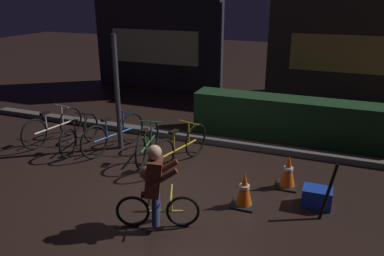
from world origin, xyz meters
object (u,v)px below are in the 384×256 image
at_px(parked_bike_center_right, 148,143).
at_px(traffic_cone_far, 288,172).
at_px(closed_umbrella, 329,191).
at_px(parked_bike_leftmost, 53,127).
at_px(parked_bike_right_mid, 180,148).
at_px(cyclist, 155,186).
at_px(street_post, 117,94).
at_px(traffic_cone_near, 244,190).
at_px(blue_crate, 317,197).
at_px(parked_bike_left_mid, 80,134).
at_px(parked_bike_center_left, 114,134).

bearing_deg(parked_bike_center_right, traffic_cone_far, -104.92).
bearing_deg(parked_bike_center_right, closed_umbrella, -115.61).
distance_m(parked_bike_center_right, closed_umbrella, 3.54).
bearing_deg(parked_bike_leftmost, parked_bike_right_mid, -82.40).
relative_size(traffic_cone_far, cyclist, 0.48).
distance_m(street_post, traffic_cone_far, 3.68).
xyz_separation_m(parked_bike_leftmost, traffic_cone_near, (4.56, -1.10, -0.07)).
bearing_deg(cyclist, street_post, 109.27).
relative_size(traffic_cone_near, blue_crate, 1.30).
bearing_deg(parked_bike_leftmost, street_post, -73.18).
bearing_deg(blue_crate, parked_bike_right_mid, 166.85).
xyz_separation_m(parked_bike_left_mid, parked_bike_center_left, (0.71, 0.19, 0.03)).
bearing_deg(parked_bike_right_mid, cyclist, -152.21).
relative_size(parked_bike_left_mid, traffic_cone_near, 2.68).
relative_size(parked_bike_center_left, blue_crate, 3.76).
height_order(traffic_cone_near, cyclist, cyclist).
xyz_separation_m(blue_crate, cyclist, (-2.09, -1.38, 0.48)).
bearing_deg(blue_crate, cyclist, -146.53).
distance_m(street_post, blue_crate, 4.29).
distance_m(street_post, parked_bike_center_right, 1.20).
bearing_deg(parked_bike_left_mid, traffic_cone_near, -110.95).
relative_size(parked_bike_left_mid, blue_crate, 3.47).
xyz_separation_m(traffic_cone_near, cyclist, (-1.03, -0.98, 0.35)).
height_order(parked_bike_center_left, parked_bike_right_mid, parked_bike_right_mid).
distance_m(parked_bike_leftmost, parked_bike_center_left, 1.50).
bearing_deg(parked_bike_center_left, parked_bike_left_mid, 120.66).
relative_size(parked_bike_center_left, traffic_cone_far, 2.78).
bearing_deg(parked_bike_center_left, traffic_cone_near, -94.65).
relative_size(parked_bike_right_mid, closed_umbrella, 1.97).
distance_m(parked_bike_center_left, parked_bike_center_right, 0.85).
relative_size(traffic_cone_far, blue_crate, 1.35).
bearing_deg(blue_crate, street_post, 167.50).
relative_size(street_post, parked_bike_leftmost, 1.45).
distance_m(street_post, parked_bike_left_mid, 1.21).
distance_m(parked_bike_center_left, traffic_cone_far, 3.62).
relative_size(blue_crate, cyclist, 0.35).
relative_size(parked_bike_left_mid, parked_bike_right_mid, 0.91).
height_order(parked_bike_leftmost, parked_bike_right_mid, parked_bike_right_mid).
bearing_deg(street_post, parked_bike_right_mid, -11.39).
xyz_separation_m(blue_crate, closed_umbrella, (0.15, -0.25, 0.26)).
xyz_separation_m(parked_bike_center_right, cyclist, (1.19, -2.03, 0.31)).
height_order(parked_bike_leftmost, traffic_cone_far, parked_bike_leftmost).
bearing_deg(cyclist, parked_bike_center_right, 98.73).
xyz_separation_m(parked_bike_leftmost, parked_bike_left_mid, (0.79, -0.12, -0.02)).
distance_m(parked_bike_left_mid, cyclist, 3.38).
relative_size(parked_bike_leftmost, parked_bike_right_mid, 0.98).
bearing_deg(traffic_cone_near, parked_bike_right_mid, 146.40).
xyz_separation_m(traffic_cone_near, traffic_cone_far, (0.54, 0.86, 0.01)).
bearing_deg(parked_bike_center_right, blue_crate, -112.13).
xyz_separation_m(parked_bike_left_mid, closed_umbrella, (4.98, -0.82, 0.09)).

